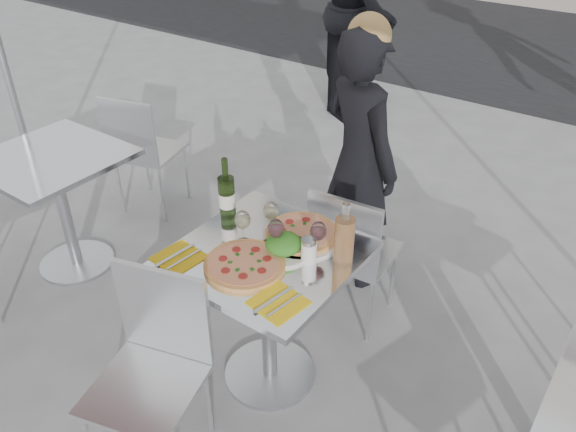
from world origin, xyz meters
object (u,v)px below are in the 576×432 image
Objects in this scene: side_chair_lfar at (141,146)px; wineglass_white_b at (271,212)px; chair_near at (154,357)px; napkin_left at (179,257)px; carafe at (344,241)px; pizza_far at (302,234)px; salad_plate at (284,245)px; wine_bottle at (227,195)px; chair_far at (350,248)px; wineglass_red_b at (318,232)px; side_table_left at (58,189)px; sugar_shaker at (309,251)px; pedestrian_a at (361,8)px; wineglass_red_a at (276,230)px; main_table at (268,291)px; wineglass_white_a at (243,221)px; pizza_near at (245,264)px; napkin_right at (278,302)px; woman_diner at (359,162)px.

wineglass_white_b reaches higher than side_chair_lfar.
chair_near is 0.41m from napkin_left.
pizza_far is at bearing 165.30° from carafe.
side_chair_lfar reaches higher than salad_plate.
wine_bottle reaches higher than salad_plate.
wineglass_red_b reaches higher than chair_far.
sugar_shaker is at bearing 1.76° from side_table_left.
wine_bottle reaches higher than side_chair_lfar.
pedestrian_a reaches higher than wineglass_red_a.
chair_near is (-0.14, -0.54, -0.03)m from main_table.
main_table is at bearing -107.76° from pizza_far.
chair_near is at bearing -117.74° from sugar_shaker.
wine_bottle is 1.02× the size of carafe.
wineglass_white_a is at bearing -31.49° from wine_bottle.
pizza_near is 2.10× the size of wineglass_white_b.
pedestrian_a is (0.14, 2.62, 0.41)m from side_chair_lfar.
carafe is (0.20, -0.43, 0.38)m from chair_far.
side_table_left is 4.76× the size of wineglass_white_a.
side_table_left is 1.24m from wine_bottle.
pizza_near is 0.19m from wineglass_white_a.
sugar_shaker is (0.31, 0.59, 0.29)m from chair_near.
pizza_near is 0.31m from pizza_far.
wineglass_red_b is 0.76× the size of napkin_right.
woman_diner is 0.94m from wineglass_red_a.
pizza_far is at bearing 147.46° from side_chair_lfar.
salad_plate is at bearing -178.38° from pedestrian_a.
woman_diner reaches higher than wineglass_white_b.
side_table_left is at bearing 179.93° from wineglass_white_a.
woman_diner is 5.08× the size of carafe.
napkin_right is at bearing -51.77° from wineglass_red_a.
salad_plate is 0.26m from carafe.
salad_plate is 0.08m from wineglass_red_a.
wineglass_white_b is at bearing 102.42° from pizza_near.
wineglass_white_a is (-0.02, -0.95, 0.12)m from woman_diner.
salad_plate reaches higher than pizza_near.
pedestrian_a is 11.73× the size of wineglass_red_a.
woman_diner reaches higher than carafe.
pizza_near is 2.10× the size of wineglass_red_a.
pizza_near is at bearing 167.44° from napkin_right.
wine_bottle is (1.13, -3.20, -0.06)m from pedestrian_a.
woman_diner is 7.13× the size of napkin_right.
napkin_right is at bearing 93.50° from chair_far.
chair_far is 0.57m from wineglass_red_b.
napkin_left is at bearing -83.60° from wine_bottle.
carafe is (0.24, -0.06, 0.10)m from pizza_far.
wineglass_red_a is (-0.03, -0.15, 0.09)m from pizza_far.
main_table is 7.01× the size of sugar_shaker.
napkin_right is at bearing 7.92° from napkin_left.
chair_near is 2.93× the size of wine_bottle.
wineglass_red_b is at bearing 32.63° from main_table.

